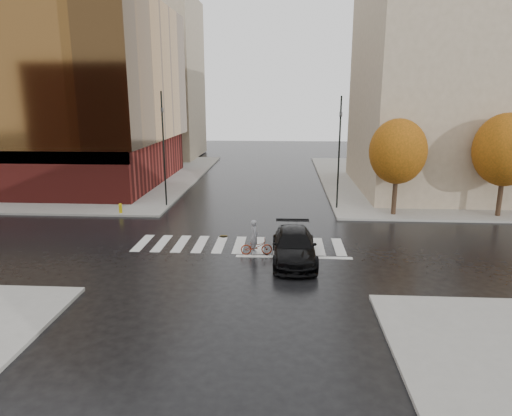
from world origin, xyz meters
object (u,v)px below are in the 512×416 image
(sedan, at_px, (294,246))
(traffic_light_ne, at_px, (339,144))
(cyclist, at_px, (256,243))
(fire_hydrant, at_px, (120,208))
(traffic_light_nw, at_px, (163,140))

(sedan, bearing_deg, traffic_light_ne, 71.75)
(traffic_light_ne, bearing_deg, cyclist, 38.48)
(traffic_light_ne, bearing_deg, fire_hydrant, -14.28)
(traffic_light_nw, xyz_separation_m, traffic_light_ne, (12.60, 0.00, -0.22))
(sedan, relative_size, cyclist, 2.85)
(sedan, bearing_deg, fire_hydrant, 143.87)
(cyclist, height_order, traffic_light_ne, traffic_light_ne)
(traffic_light_nw, height_order, traffic_light_ne, traffic_light_nw)
(cyclist, relative_size, fire_hydrant, 2.68)
(cyclist, bearing_deg, traffic_light_nw, 29.59)
(sedan, xyz_separation_m, cyclist, (-1.98, 0.80, -0.13))
(sedan, relative_size, traffic_light_nw, 0.64)
(sedan, height_order, traffic_light_ne, traffic_light_ne)
(fire_hydrant, bearing_deg, cyclist, -37.15)
(cyclist, distance_m, traffic_light_ne, 12.04)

